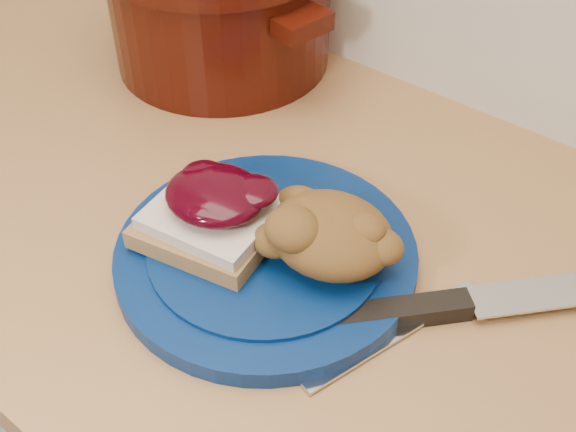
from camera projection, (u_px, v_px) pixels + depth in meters
The scene contains 5 objects.
plate at pixel (266, 255), 0.67m from camera, with size 0.28×0.28×0.02m, color #051F51.
sandwich at pixel (212, 212), 0.65m from camera, with size 0.14×0.12×0.06m.
stuffing_mound at pixel (331, 235), 0.63m from camera, with size 0.11×0.10×0.06m, color brown.
chef_knife at pixel (450, 306), 0.62m from camera, with size 0.25×0.27×0.02m.
butter_knife at pixel (394, 334), 0.61m from camera, with size 0.19×0.01×0.00m, color silver.
Camera 1 is at (0.33, 1.10, 1.39)m, focal length 45.00 mm.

